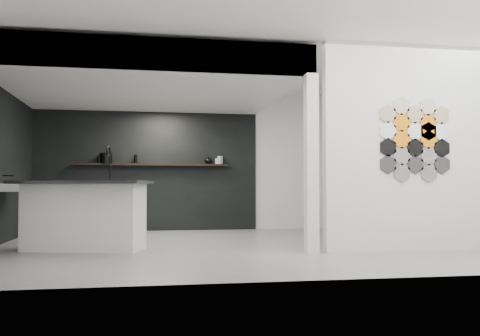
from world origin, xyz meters
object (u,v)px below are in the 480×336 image
kettle (208,161)px  glass_bowl (219,161)px  partition_panel (410,147)px  utensil_cup (99,161)px  glass_vase (220,160)px  stockpot (106,158)px  wall_basin (17,188)px  kitchen_island (84,215)px  bottle_dark (136,159)px

kettle → glass_bowl: kettle is taller
partition_panel → glass_bowl: partition_panel is taller
glass_bowl → utensil_cup: 2.33m
glass_bowl → glass_vase: (0.02, 0.00, 0.02)m
glass_bowl → stockpot: bearing=180.0°
stockpot → glass_bowl: stockpot is taller
stockpot → utensil_cup: size_ratio=2.33×
glass_bowl → wall_basin: bearing=-148.5°
wall_basin → partition_panel: bearing=-18.2°
kettle → wall_basin: bearing=-145.8°
stockpot → kettle: 1.99m
kitchen_island → bottle_dark: bottle_dark is taller
kettle → bottle_dark: bearing=-179.0°
wall_basin → stockpot: bearing=60.6°
partition_panel → bottle_dark: 5.38m
glass_vase → bottle_dark: (-1.66, 0.00, 0.01)m
kitchen_island → kettle: kettle is taller
wall_basin → stockpot: 2.44m
utensil_cup → kettle: bearing=0.0°
wall_basin → utensil_cup: bearing=63.3°
kitchen_island → stockpot: stockpot is taller
glass_vase → bottle_dark: bottle_dark is taller
kettle → utensil_cup: kettle is taller
glass_vase → utensil_cup: glass_vase is taller
glass_vase → utensil_cup: (-2.35, 0.00, -0.03)m
glass_bowl → bottle_dark: size_ratio=0.90×
kitchen_island → bottle_dark: bearing=95.5°
glass_vase → utensil_cup: 2.35m
glass_vase → bottle_dark: size_ratio=0.93×
wall_basin → bottle_dark: 2.75m
glass_vase → bottle_dark: bearing=180.0°
utensil_cup → stockpot: bearing=0.0°
wall_basin → bottle_dark: (1.73, 2.07, 0.56)m
stockpot → glass_vase: (2.23, 0.00, -0.02)m
partition_panel → glass_vase: bearing=118.2°
stockpot → kettle: stockpot is taller
kettle → glass_vase: bearing=1.0°
partition_panel → stockpot: 5.78m
glass_bowl → glass_vase: 0.03m
kettle → glass_vase: 0.24m
kitchen_island → utensil_cup: bearing=108.2°
stockpot → glass_bowl: size_ratio=1.55×
wall_basin → glass_bowl: size_ratio=3.86×
kitchen_island → partition_panel: bearing=6.9°
wall_basin → kettle: size_ratio=3.91×
kitchen_island → glass_bowl: 3.93m
kettle → glass_bowl: (0.21, 0.00, -0.01)m
wall_basin → kitchen_island: size_ratio=0.31×
stockpot → kettle: size_ratio=1.56×
kitchen_island → utensil_cup: kitchen_island is taller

